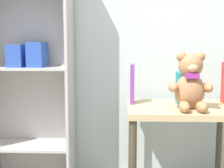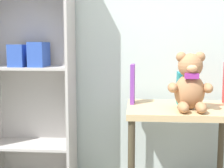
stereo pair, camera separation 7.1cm
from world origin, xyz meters
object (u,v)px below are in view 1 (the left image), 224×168
object	(u,v)px
book_standing_teal	(180,88)
bookshelf_side	(30,55)
display_table	(181,121)
book_standing_purple	(132,84)
teddy_bear	(190,83)

from	to	relation	value
book_standing_teal	bookshelf_side	bearing A→B (deg)	174.01
display_table	book_standing_teal	size ratio (longest dim) A/B	3.27
bookshelf_side	display_table	world-z (taller)	bookshelf_side
book_standing_purple	display_table	bearing A→B (deg)	-14.66
teddy_bear	book_standing_teal	world-z (taller)	teddy_bear
bookshelf_side	teddy_bear	bearing A→B (deg)	-15.75
bookshelf_side	display_table	size ratio (longest dim) A/B	2.54
bookshelf_side	book_standing_purple	size ratio (longest dim) A/B	6.71
teddy_bear	book_standing_teal	distance (m)	0.17
bookshelf_side	book_standing_teal	world-z (taller)	bookshelf_side
display_table	book_standing_purple	bearing A→B (deg)	162.67
book_standing_teal	display_table	bearing A→B (deg)	-88.76
display_table	teddy_bear	xyz separation A→B (m)	(0.03, -0.08, 0.25)
display_table	book_standing_purple	size ratio (longest dim) A/B	2.64
bookshelf_side	book_standing_teal	size ratio (longest dim) A/B	8.29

